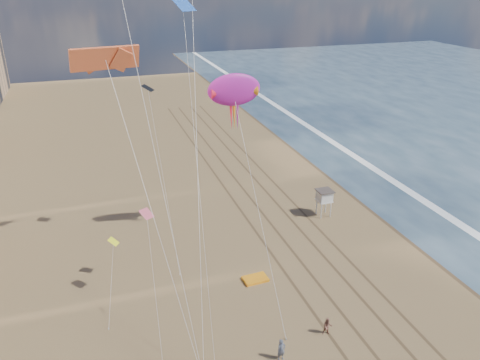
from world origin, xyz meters
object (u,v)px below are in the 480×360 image
Objects in this scene: grounded_kite at (255,279)px; kite_flyer_a at (281,350)px; lifeguard_stand at (324,196)px; kite_flyer_b at (328,326)px; show_kite at (234,90)px.

kite_flyer_a reaches higher than grounded_kite.
kite_flyer_b is (-9.66, -19.36, -1.88)m from lifeguard_stand.
show_kite is (-12.07, -1.04, 14.40)m from lifeguard_stand.
lifeguard_stand reaches higher than kite_flyer_b.
show_kite is 24.63m from kite_flyer_b.
show_kite is 14.82× the size of kite_flyer_b.
kite_flyer_a is at bearing -96.96° from show_kite.
show_kite is 25.59m from kite_flyer_a.
show_kite reaches higher than grounded_kite.
grounded_kite is at bearing -94.77° from show_kite.
lifeguard_stand is 25.37m from kite_flyer_a.
lifeguard_stand is at bearing 35.02° from grounded_kite.
kite_flyer_a is (-1.64, -10.51, 0.82)m from grounded_kite.
kite_flyer_a is 1.18× the size of kite_flyer_b.
lifeguard_stand is 1.82× the size of kite_flyer_a.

